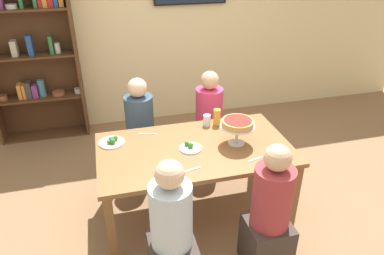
% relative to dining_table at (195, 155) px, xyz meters
% --- Properties ---
extents(ground_plane, '(12.00, 12.00, 0.00)m').
position_rel_dining_table_xyz_m(ground_plane, '(0.00, 0.00, -0.66)').
color(ground_plane, '#846042').
extents(rear_partition, '(8.00, 0.12, 2.80)m').
position_rel_dining_table_xyz_m(rear_partition, '(0.00, 2.20, 0.74)').
color(rear_partition, beige).
rests_on(rear_partition, ground_plane).
extents(dining_table, '(1.72, 0.97, 0.74)m').
position_rel_dining_table_xyz_m(dining_table, '(0.00, 0.00, 0.00)').
color(dining_table, brown).
rests_on(dining_table, ground_plane).
extents(bookshelf, '(1.10, 0.30, 2.21)m').
position_rel_dining_table_xyz_m(bookshelf, '(-1.55, 2.02, 0.50)').
color(bookshelf, '#4C2D19').
rests_on(bookshelf, ground_plane).
extents(diner_far_right, '(0.34, 0.34, 1.15)m').
position_rel_dining_table_xyz_m(diner_far_right, '(0.37, 0.79, -0.17)').
color(diner_far_right, '#382D28').
rests_on(diner_far_right, ground_plane).
extents(diner_far_left, '(0.34, 0.34, 1.15)m').
position_rel_dining_table_xyz_m(diner_far_left, '(-0.40, 0.78, -0.17)').
color(diner_far_left, '#382D28').
rests_on(diner_far_left, ground_plane).
extents(diner_near_left, '(0.34, 0.34, 1.15)m').
position_rel_dining_table_xyz_m(diner_near_left, '(-0.37, -0.76, -0.17)').
color(diner_near_left, '#382D28').
rests_on(diner_near_left, ground_plane).
extents(diner_near_right, '(0.34, 0.34, 1.15)m').
position_rel_dining_table_xyz_m(diner_near_right, '(0.39, -0.76, -0.17)').
color(diner_near_right, '#382D28').
rests_on(diner_near_right, ground_plane).
extents(deep_dish_pizza_stand, '(0.31, 0.31, 0.24)m').
position_rel_dining_table_xyz_m(deep_dish_pizza_stand, '(0.38, -0.03, 0.28)').
color(deep_dish_pizza_stand, silver).
rests_on(deep_dish_pizza_stand, dining_table).
extents(salad_plate_near_diner, '(0.20, 0.20, 0.07)m').
position_rel_dining_table_xyz_m(salad_plate_near_diner, '(-0.05, -0.01, 0.10)').
color(salad_plate_near_diner, white).
rests_on(salad_plate_near_diner, dining_table).
extents(salad_plate_far_diner, '(0.23, 0.23, 0.07)m').
position_rel_dining_table_xyz_m(salad_plate_far_diner, '(-0.71, 0.26, 0.10)').
color(salad_plate_far_diner, white).
rests_on(salad_plate_far_diner, dining_table).
extents(beer_glass_amber_tall, '(0.07, 0.07, 0.16)m').
position_rel_dining_table_xyz_m(beer_glass_amber_tall, '(0.33, 0.37, 0.16)').
color(beer_glass_amber_tall, gold).
rests_on(beer_glass_amber_tall, dining_table).
extents(water_glass_clear_near, '(0.07, 0.07, 0.11)m').
position_rel_dining_table_xyz_m(water_glass_clear_near, '(0.58, -0.39, 0.14)').
color(water_glass_clear_near, white).
rests_on(water_glass_clear_near, dining_table).
extents(water_glass_clear_far, '(0.07, 0.07, 0.11)m').
position_rel_dining_table_xyz_m(water_glass_clear_far, '(0.22, 0.38, 0.14)').
color(water_glass_clear_far, white).
rests_on(water_glass_clear_far, dining_table).
extents(cutlery_fork_near, '(0.18, 0.05, 0.00)m').
position_rel_dining_table_xyz_m(cutlery_fork_near, '(-0.12, -0.33, 0.09)').
color(cutlery_fork_near, silver).
rests_on(cutlery_fork_near, dining_table).
extents(cutlery_knife_near, '(0.18, 0.07, 0.00)m').
position_rel_dining_table_xyz_m(cutlery_knife_near, '(-0.37, 0.35, 0.09)').
color(cutlery_knife_near, silver).
rests_on(cutlery_knife_near, dining_table).
extents(cutlery_fork_far, '(0.18, 0.06, 0.00)m').
position_rel_dining_table_xyz_m(cutlery_fork_far, '(0.46, -0.31, 0.09)').
color(cutlery_fork_far, silver).
rests_on(cutlery_fork_far, dining_table).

